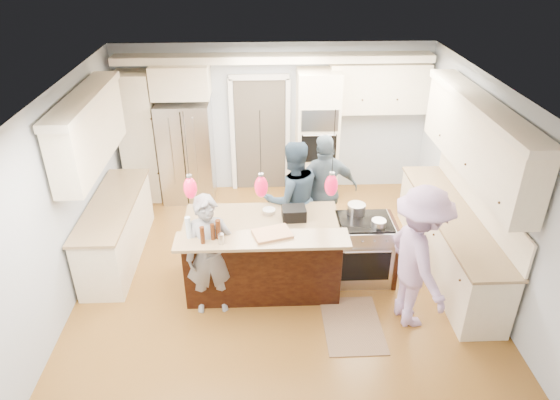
# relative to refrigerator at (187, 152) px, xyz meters

# --- Properties ---
(ground_plane) EXTENTS (6.00, 6.00, 0.00)m
(ground_plane) POSITION_rel_refrigerator_xyz_m (1.55, -2.64, -0.90)
(ground_plane) COLOR olive
(ground_plane) RESTS_ON ground
(room_shell) EXTENTS (5.54, 6.04, 2.72)m
(room_shell) POSITION_rel_refrigerator_xyz_m (1.55, -2.64, 0.92)
(room_shell) COLOR #B2BCC6
(room_shell) RESTS_ON ground
(refrigerator) EXTENTS (0.90, 0.70, 1.80)m
(refrigerator) POSITION_rel_refrigerator_xyz_m (0.00, 0.00, 0.00)
(refrigerator) COLOR #B7B7BC
(refrigerator) RESTS_ON ground
(oven_column) EXTENTS (0.72, 0.69, 2.30)m
(oven_column) POSITION_rel_refrigerator_xyz_m (2.30, 0.03, 0.25)
(oven_column) COLOR #F9EBCA
(oven_column) RESTS_ON ground
(back_upper_cabinets) EXTENTS (5.30, 0.61, 2.54)m
(back_upper_cabinets) POSITION_rel_refrigerator_xyz_m (0.80, 0.12, 0.77)
(back_upper_cabinets) COLOR #F9EBCA
(back_upper_cabinets) RESTS_ON ground
(right_counter_run) EXTENTS (0.64, 3.10, 2.51)m
(right_counter_run) POSITION_rel_refrigerator_xyz_m (3.99, -2.34, 0.16)
(right_counter_run) COLOR #F9EBCA
(right_counter_run) RESTS_ON ground
(left_cabinets) EXTENTS (0.64, 2.30, 2.51)m
(left_cabinets) POSITION_rel_refrigerator_xyz_m (-0.89, -1.84, 0.16)
(left_cabinets) COLOR #F9EBCA
(left_cabinets) RESTS_ON ground
(kitchen_island) EXTENTS (2.10, 1.46, 1.12)m
(kitchen_island) POSITION_rel_refrigerator_xyz_m (1.30, -2.57, -0.41)
(kitchen_island) COLOR black
(kitchen_island) RESTS_ON ground
(island_range) EXTENTS (0.82, 0.71, 0.92)m
(island_range) POSITION_rel_refrigerator_xyz_m (2.71, -2.49, -0.44)
(island_range) COLOR #B7B7BC
(island_range) RESTS_ON ground
(pendant_lights) EXTENTS (1.75, 0.15, 1.03)m
(pendant_lights) POSITION_rel_refrigerator_xyz_m (1.30, -3.15, 0.90)
(pendant_lights) COLOR black
(pendant_lights) RESTS_ON ground
(person_bar_end) EXTENTS (0.64, 0.46, 1.65)m
(person_bar_end) POSITION_rel_refrigerator_xyz_m (0.65, -3.09, -0.08)
(person_bar_end) COLOR gray
(person_bar_end) RESTS_ON ground
(person_far_left) EXTENTS (1.01, 0.88, 1.79)m
(person_far_left) POSITION_rel_refrigerator_xyz_m (1.75, -1.79, -0.01)
(person_far_left) COLOR #2F455C
(person_far_left) RESTS_ON ground
(person_far_right) EXTENTS (1.12, 0.65, 1.79)m
(person_far_right) POSITION_rel_refrigerator_xyz_m (2.25, -1.58, -0.01)
(person_far_right) COLOR slate
(person_far_right) RESTS_ON ground
(person_range_side) EXTENTS (0.88, 1.30, 1.86)m
(person_range_side) POSITION_rel_refrigerator_xyz_m (3.15, -3.40, 0.03)
(person_range_side) COLOR #BA97CB
(person_range_side) RESTS_ON ground
(floor_rug) EXTENTS (0.72, 1.05, 0.01)m
(floor_rug) POSITION_rel_refrigerator_xyz_m (2.41, -3.50, -0.89)
(floor_rug) COLOR #836447
(floor_rug) RESTS_ON ground
(water_bottle) EXTENTS (0.08, 0.08, 0.28)m
(water_bottle) POSITION_rel_refrigerator_xyz_m (0.43, -3.12, 0.36)
(water_bottle) COLOR silver
(water_bottle) RESTS_ON kitchen_island
(beer_bottle_a) EXTENTS (0.08, 0.08, 0.25)m
(beer_bottle_a) POSITION_rel_refrigerator_xyz_m (0.78, -3.15, 0.34)
(beer_bottle_a) COLOR #421D0B
(beer_bottle_a) RESTS_ON kitchen_island
(beer_bottle_b) EXTENTS (0.07, 0.07, 0.22)m
(beer_bottle_b) POSITION_rel_refrigerator_xyz_m (0.60, -3.25, 0.33)
(beer_bottle_b) COLOR #421D0B
(beer_bottle_b) RESTS_ON kitchen_island
(beer_bottle_c) EXTENTS (0.07, 0.07, 0.21)m
(beer_bottle_c) POSITION_rel_refrigerator_xyz_m (0.72, -3.17, 0.32)
(beer_bottle_c) COLOR #421D0B
(beer_bottle_c) RESTS_ON kitchen_island
(drink_can) EXTENTS (0.08, 0.08, 0.13)m
(drink_can) POSITION_rel_refrigerator_xyz_m (0.82, -3.27, 0.28)
(drink_can) COLOR #B7B7BC
(drink_can) RESTS_ON kitchen_island
(cutting_board) EXTENTS (0.52, 0.43, 0.03)m
(cutting_board) POSITION_rel_refrigerator_xyz_m (1.42, -3.11, 0.24)
(cutting_board) COLOR tan
(cutting_board) RESTS_ON kitchen_island
(pot_large) EXTENTS (0.25, 0.25, 0.14)m
(pot_large) POSITION_rel_refrigerator_xyz_m (2.60, -2.30, 0.09)
(pot_large) COLOR #B7B7BC
(pot_large) RESTS_ON island_range
(pot_small) EXTENTS (0.19, 0.19, 0.10)m
(pot_small) POSITION_rel_refrigerator_xyz_m (2.83, -2.65, 0.07)
(pot_small) COLOR #B7B7BC
(pot_small) RESTS_ON island_range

